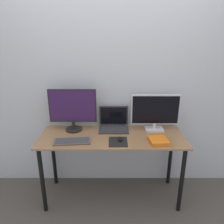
% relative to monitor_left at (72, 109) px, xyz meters
% --- Properties ---
extents(ground_plane, '(12.00, 12.00, 0.00)m').
position_rel_monitor_left_xyz_m(ground_plane, '(0.42, -0.43, -1.01)').
color(ground_plane, '#4C4742').
extents(wall_back, '(7.00, 0.05, 2.50)m').
position_rel_monitor_left_xyz_m(wall_back, '(0.42, 0.19, 0.24)').
color(wall_back, silver).
rests_on(wall_back, ground_plane).
extents(desk, '(1.51, 0.56, 0.76)m').
position_rel_monitor_left_xyz_m(desk, '(0.42, -0.15, -0.36)').
color(desk, olive).
rests_on(desk, ground_plane).
extents(monitor_left, '(0.51, 0.18, 0.46)m').
position_rel_monitor_left_xyz_m(monitor_left, '(0.00, 0.00, 0.00)').
color(monitor_left, black).
rests_on(monitor_left, desk).
extents(monitor_right, '(0.52, 0.14, 0.40)m').
position_rel_monitor_left_xyz_m(monitor_right, '(0.89, 0.00, -0.04)').
color(monitor_right, silver).
rests_on(monitor_right, desk).
extents(laptop, '(0.33, 0.24, 0.24)m').
position_rel_monitor_left_xyz_m(laptop, '(0.44, 0.05, -0.19)').
color(laptop, '#333338').
rests_on(laptop, desk).
extents(keyboard, '(0.37, 0.18, 0.02)m').
position_rel_monitor_left_xyz_m(keyboard, '(0.03, -0.29, -0.24)').
color(keyboard, '#4C4C51').
rests_on(keyboard, desk).
extents(mousepad, '(0.18, 0.22, 0.00)m').
position_rel_monitor_left_xyz_m(mousepad, '(0.48, -0.29, -0.25)').
color(mousepad, black).
rests_on(mousepad, desk).
extents(mouse, '(0.04, 0.07, 0.03)m').
position_rel_monitor_left_xyz_m(mouse, '(0.50, -0.27, -0.23)').
color(mouse, black).
rests_on(mouse, mousepad).
extents(book, '(0.20, 0.20, 0.04)m').
position_rel_monitor_left_xyz_m(book, '(0.88, -0.30, -0.23)').
color(book, orange).
rests_on(book, desk).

